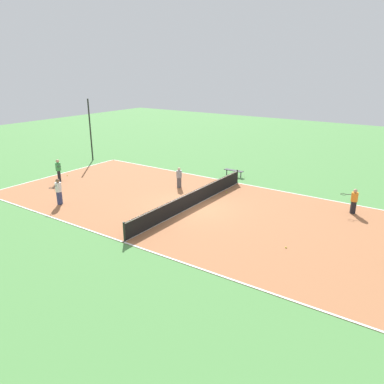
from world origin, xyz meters
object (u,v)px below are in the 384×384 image
at_px(tennis_net, 192,198).
at_px(player_baseline_gray, 179,176).
at_px(tennis_ball_far_baseline, 227,192).
at_px(player_near_white, 58,190).
at_px(tennis_ball_right_alley, 67,175).
at_px(bench, 234,171).
at_px(player_far_green, 58,169).
at_px(tennis_ball_midcourt, 286,247).
at_px(player_center_orange, 354,200).
at_px(fence_post_back_right, 90,130).

relative_size(tennis_net, player_baseline_gray, 8.08).
height_order(tennis_net, tennis_ball_far_baseline, tennis_net).
height_order(player_near_white, tennis_ball_right_alley, player_near_white).
height_order(bench, tennis_ball_far_baseline, bench).
xyz_separation_m(player_far_green, tennis_ball_midcourt, (-0.79, -16.86, -0.87)).
relative_size(player_baseline_gray, tennis_ball_far_baseline, 20.20).
xyz_separation_m(player_center_orange, tennis_ball_right_alley, (-4.05, 19.11, -0.75)).
xyz_separation_m(player_center_orange, player_far_green, (-5.29, 18.33, 0.12)).
distance_m(player_center_orange, tennis_ball_right_alley, 19.55).
bearing_deg(bench, tennis_ball_midcourt, 129.79).
xyz_separation_m(tennis_net, bench, (7.03, 1.08, -0.12)).
bearing_deg(player_near_white, bench, 135.30).
relative_size(player_center_orange, tennis_ball_midcourt, 20.61).
xyz_separation_m(player_center_orange, player_near_white, (-8.18, 14.46, 0.09)).
height_order(player_center_orange, player_baseline_gray, player_center_orange).
height_order(bench, player_far_green, player_far_green).
distance_m(bench, tennis_ball_far_baseline, 4.01).
relative_size(bench, player_center_orange, 1.05).
xyz_separation_m(tennis_net, player_center_orange, (4.12, -7.86, 0.30)).
relative_size(player_far_green, tennis_ball_right_alley, 23.31).
xyz_separation_m(tennis_ball_far_baseline, tennis_ball_midcourt, (-5.27, -5.99, 0.00)).
xyz_separation_m(player_center_orange, tennis_ball_midcourt, (-6.08, 1.46, -0.75)).
xyz_separation_m(bench, tennis_ball_far_baseline, (-3.71, -1.49, -0.33)).
bearing_deg(tennis_ball_far_baseline, player_far_green, 112.40).
distance_m(bench, tennis_ball_right_alley, 12.32).
height_order(tennis_net, tennis_ball_right_alley, tennis_net).
relative_size(player_baseline_gray, player_far_green, 0.87).
relative_size(bench, tennis_ball_right_alley, 21.74).
height_order(player_baseline_gray, tennis_ball_far_baseline, player_baseline_gray).
bearing_deg(tennis_net, player_near_white, 121.61).
height_order(tennis_ball_right_alley, tennis_ball_far_baseline, same).
bearing_deg(tennis_ball_far_baseline, tennis_net, 172.95).
bearing_deg(tennis_ball_right_alley, player_far_green, -147.89).
distance_m(tennis_ball_far_baseline, tennis_ball_midcourt, 7.98).
xyz_separation_m(tennis_net, tennis_ball_midcourt, (-1.96, -6.40, -0.45)).
height_order(tennis_net, fence_post_back_right, fence_post_back_right).
bearing_deg(tennis_net, tennis_ball_right_alley, 89.64).
relative_size(player_far_green, tennis_ball_midcourt, 23.31).
distance_m(tennis_net, fence_post_back_right, 14.44).
bearing_deg(player_center_orange, player_baseline_gray, -16.10).
bearing_deg(tennis_ball_right_alley, player_center_orange, -78.04).
height_order(bench, player_near_white, player_near_white).
xyz_separation_m(player_baseline_gray, tennis_ball_right_alley, (-2.41, 8.51, -0.73)).
xyz_separation_m(tennis_ball_midcourt, fence_post_back_right, (6.52, 19.94, 2.54)).
relative_size(tennis_net, fence_post_back_right, 2.14).
distance_m(tennis_ball_midcourt, fence_post_back_right, 21.13).
distance_m(player_center_orange, player_far_green, 19.08).
bearing_deg(player_baseline_gray, tennis_ball_midcourt, -123.33).
bearing_deg(player_far_green, player_center_orange, 47.46).
xyz_separation_m(player_center_orange, tennis_ball_far_baseline, (-0.80, 7.45, -0.75)).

